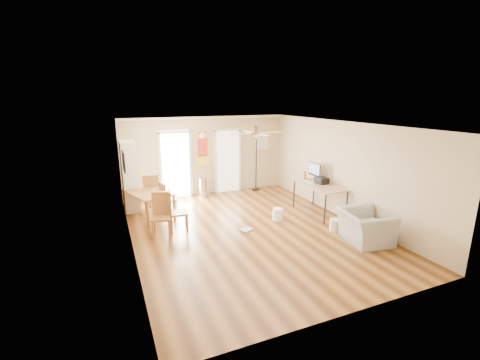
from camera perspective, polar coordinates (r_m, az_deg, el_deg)
name	(u,v)px	position (r m, az deg, el deg)	size (l,w,h in m)	color
floor	(249,230)	(8.15, 1.66, -8.84)	(7.00, 7.00, 0.00)	brown
ceiling	(250,125)	(7.51, 1.80, 9.72)	(5.50, 7.00, 0.00)	silver
wall_back	(206,156)	(10.94, -5.93, 4.23)	(5.50, 0.04, 2.60)	beige
wall_front	(352,236)	(4.93, 19.10, -9.23)	(5.50, 0.04, 2.60)	beige
wall_left	(129,192)	(7.08, -18.98, -2.08)	(0.04, 7.00, 2.60)	beige
wall_right	(342,170)	(9.19, 17.53, 1.70)	(0.04, 7.00, 2.60)	beige
crown_molding	(250,126)	(7.52, 1.80, 9.41)	(5.50, 7.00, 0.08)	white
kitchen_doorway	(176,166)	(10.72, -11.25, 2.46)	(0.90, 0.10, 2.10)	white
bathroom_doorway	(228,162)	(11.21, -2.20, 3.24)	(0.80, 0.10, 2.10)	white
wall_decal	(203,149)	(10.84, -6.57, 5.47)	(0.46, 0.03, 1.10)	red
ac_grille	(262,141)	(11.60, 3.85, 6.86)	(0.50, 0.04, 0.60)	white
framed_poster	(124,161)	(8.35, -19.77, 3.11)	(0.04, 0.66, 0.48)	black
ceiling_fan	(256,133)	(7.26, 2.79, 8.19)	(1.24, 1.24, 0.20)	#593819
bookshelf	(130,176)	(9.86, -18.81, 0.71)	(0.40, 0.91, 2.02)	silver
dining_table	(149,204)	(9.22, -15.72, -4.13)	(0.88, 1.47, 0.74)	olive
dining_chair_right_a	(168,198)	(9.38, -12.52, -3.08)	(0.37, 0.37, 0.91)	#965730
dining_chair_right_b	(179,211)	(8.09, -10.75, -5.30)	(0.43, 0.43, 1.04)	olive
dining_chair_near	(161,216)	(7.88, -13.72, -6.08)	(0.42, 0.42, 1.03)	#A76936
dining_chair_far	(151,192)	(9.83, -15.29, -1.98)	(0.44, 0.44, 1.06)	#9F6A33
trash_can	(204,188)	(10.77, -6.43, -1.35)	(0.29, 0.29, 0.62)	#B4B3B6
torchiere_lamp	(256,162)	(11.36, 2.87, 3.17)	(0.38, 0.38, 2.01)	black
computer_desk	(319,199)	(9.41, 13.68, -3.30)	(0.78, 1.56, 0.84)	tan
imac	(314,172)	(9.72, 12.93, 1.44)	(0.08, 0.55, 0.52)	black
keyboard	(308,182)	(9.54, 11.92, -0.30)	(0.13, 0.40, 0.01)	silver
printer	(322,180)	(9.44, 14.15, -0.08)	(0.29, 0.34, 0.17)	black
orange_bottle	(305,175)	(9.84, 11.29, 0.89)	(0.08, 0.08, 0.25)	#F24B15
wastebasket_a	(278,214)	(8.81, 6.65, -5.99)	(0.28, 0.28, 0.32)	white
wastebasket_b	(335,225)	(8.40, 16.27, -7.59)	(0.26, 0.26, 0.30)	white
floor_cloth	(246,230)	(8.12, 1.11, -8.74)	(0.30, 0.24, 0.04)	#A7A7A2
armchair	(365,227)	(7.95, 21.06, -7.66)	(1.10, 0.96, 0.72)	#9B9A96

